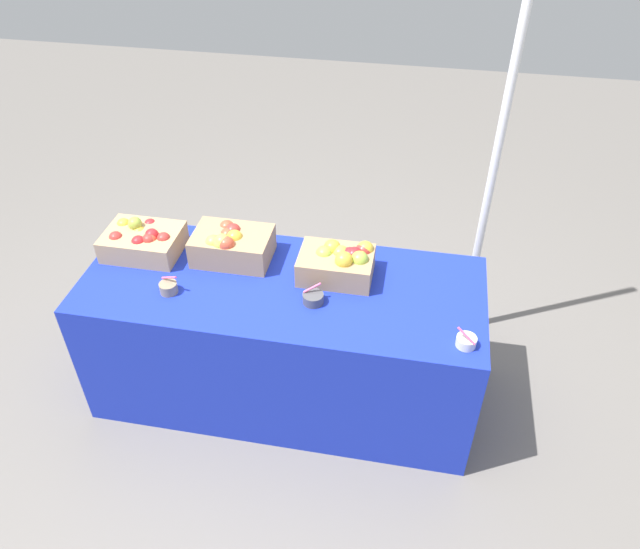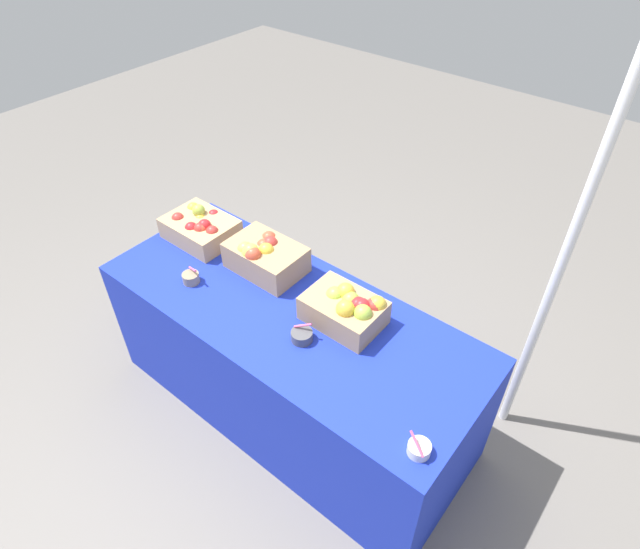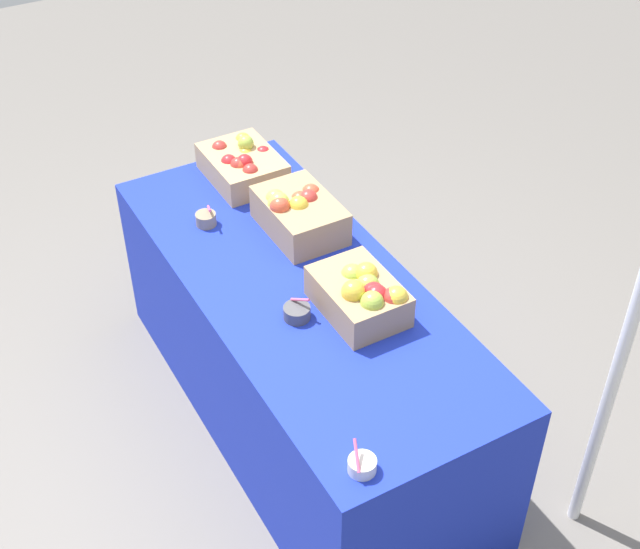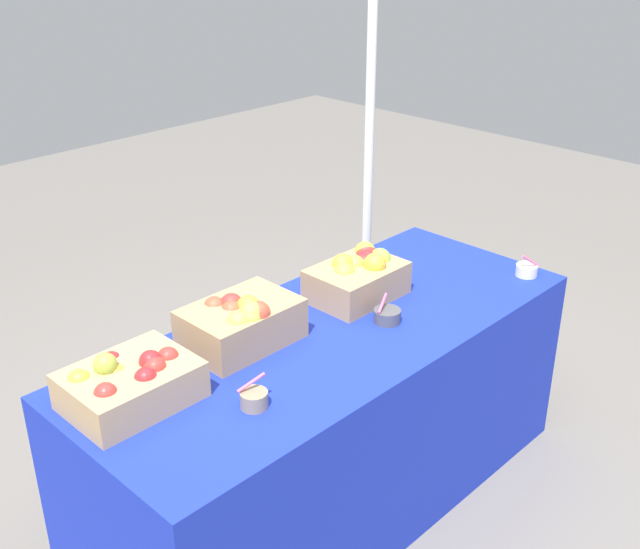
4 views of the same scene
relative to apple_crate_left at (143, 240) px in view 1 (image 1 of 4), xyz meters
The scene contains 9 objects.
ground_plane 1.10m from the apple_crate_left, ahead, with size 10.00×10.00×0.00m, color slate.
table 0.86m from the apple_crate_left, ahead, with size 1.90×0.76×0.74m, color #192DB7.
apple_crate_left is the anchor object (origin of this frame).
apple_crate_middle 0.45m from the apple_crate_left, ahead, with size 0.38×0.25×0.19m.
apple_crate_right 0.99m from the apple_crate_left, ahead, with size 0.35×0.24×0.18m.
sample_bowl_near 0.93m from the apple_crate_left, 13.88° to the right, with size 0.10×0.10×0.09m.
sample_bowl_mid 1.62m from the apple_crate_left, 13.30° to the right, with size 0.09×0.09×0.10m.
sample_bowl_far 0.36m from the apple_crate_left, 49.53° to the right, with size 0.09×0.08×0.10m.
tent_pole 1.78m from the apple_crate_left, 17.85° to the left, with size 0.04×0.04×2.27m, color white.
Camera 1 is at (0.58, -2.13, 2.57)m, focal length 34.31 mm.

